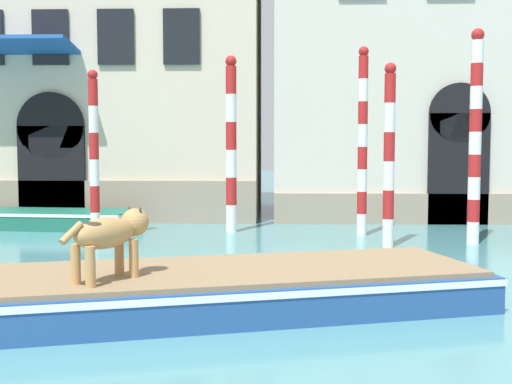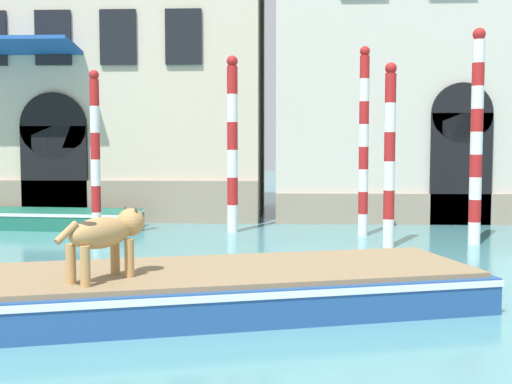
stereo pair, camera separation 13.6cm
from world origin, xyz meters
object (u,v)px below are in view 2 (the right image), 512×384
(boat_foreground, at_px, (223,287))
(mooring_pole_1, at_px, (477,136))
(mooring_pole_3, at_px, (364,141))
(dog_on_deck, at_px, (107,233))
(mooring_pole_2, at_px, (232,144))
(boat_moored_near_palazzo, at_px, (26,218))
(mooring_pole_0, at_px, (95,154))
(mooring_pole_5, at_px, (390,155))

(boat_foreground, height_order, mooring_pole_1, mooring_pole_1)
(mooring_pole_3, bearing_deg, mooring_pole_1, -27.15)
(mooring_pole_3, bearing_deg, dog_on_deck, -118.44)
(mooring_pole_2, bearing_deg, boat_moored_near_palazzo, 172.85)
(mooring_pole_0, bearing_deg, dog_on_deck, -71.59)
(boat_foreground, height_order, boat_moored_near_palazzo, boat_foreground)
(mooring_pole_2, bearing_deg, mooring_pole_5, -33.07)
(boat_moored_near_palazzo, bearing_deg, mooring_pole_1, -7.07)
(mooring_pole_2, height_order, mooring_pole_5, mooring_pole_2)
(boat_foreground, distance_m, mooring_pole_1, 7.71)
(dog_on_deck, bearing_deg, mooring_pole_0, 51.77)
(mooring_pole_0, relative_size, mooring_pole_1, 0.83)
(mooring_pole_1, xyz_separation_m, mooring_pole_3, (-2.27, 1.16, -0.09))
(boat_moored_near_palazzo, height_order, mooring_pole_5, mooring_pole_5)
(boat_foreground, distance_m, mooring_pole_5, 6.04)
(mooring_pole_1, xyz_separation_m, mooring_pole_5, (-1.96, -0.55, -0.40))
(boat_foreground, relative_size, mooring_pole_2, 1.60)
(mooring_pole_2, bearing_deg, dog_on_deck, -95.98)
(boat_foreground, height_order, mooring_pole_0, mooring_pole_0)
(dog_on_deck, distance_m, mooring_pole_3, 8.50)
(dog_on_deck, height_order, mooring_pole_1, mooring_pole_1)
(mooring_pole_0, xyz_separation_m, mooring_pole_3, (6.26, 0.64, 0.30))
(dog_on_deck, relative_size, mooring_pole_3, 0.25)
(boat_foreground, relative_size, mooring_pole_1, 1.51)
(boat_foreground, xyz_separation_m, mooring_pole_1, (4.96, 5.52, 2.08))
(mooring_pole_2, bearing_deg, mooring_pole_1, -17.53)
(boat_moored_near_palazzo, relative_size, mooring_pole_0, 1.59)
(boat_foreground, bearing_deg, dog_on_deck, -166.26)
(boat_moored_near_palazzo, bearing_deg, boat_foreground, -47.30)
(mooring_pole_0, relative_size, mooring_pole_3, 0.87)
(dog_on_deck, distance_m, mooring_pole_5, 7.20)
(mooring_pole_5, bearing_deg, mooring_pole_3, 100.23)
(mooring_pole_3, xyz_separation_m, mooring_pole_5, (0.31, -1.71, -0.31))
(boat_foreground, height_order, mooring_pole_2, mooring_pole_2)
(mooring_pole_1, relative_size, mooring_pole_5, 1.21)
(boat_moored_near_palazzo, bearing_deg, mooring_pole_3, -2.87)
(mooring_pole_0, height_order, mooring_pole_1, mooring_pole_1)
(mooring_pole_0, bearing_deg, boat_foreground, -59.46)
(mooring_pole_1, distance_m, mooring_pole_2, 5.71)
(mooring_pole_2, xyz_separation_m, mooring_pole_3, (3.17, -0.56, 0.05))
(boat_foreground, relative_size, mooring_pole_0, 1.81)
(boat_foreground, relative_size, dog_on_deck, 6.35)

